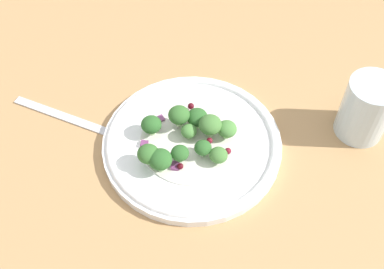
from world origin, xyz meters
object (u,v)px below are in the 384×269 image
broccoli_floret_1 (227,129)px  broccoli_floret_2 (218,155)px  broccoli_floret_0 (207,123)px  fork (81,122)px  water_glass (366,109)px  plate (192,143)px

broccoli_floret_1 → broccoli_floret_2: bearing=109.4°
broccoli_floret_0 → fork: size_ratio=0.16×
broccoli_floret_1 → fork: bearing=27.0°
fork → broccoli_floret_1: bearing=-153.0°
fork → water_glass: water_glass is taller
broccoli_floret_2 → plate: bearing=-7.9°
broccoli_floret_0 → broccoli_floret_1: bearing=-151.7°
plate → fork: (14.58, 5.78, -0.61)cm
fork → water_glass: bearing=-145.3°
plate → water_glass: water_glass is taller
broccoli_floret_1 → fork: size_ratio=0.14×
broccoli_floret_0 → water_glass: size_ratio=0.35×
plate → broccoli_floret_1: broccoli_floret_1 is taller
fork → water_glass: (-30.85, -21.38, 4.08)cm
water_glass → plate: bearing=43.8°
water_glass → broccoli_floret_2: bearing=54.1°
broccoli_floret_0 → fork: (15.48, 7.82, -3.33)cm
plate → broccoli_floret_1: size_ratio=8.99×
plate → broccoli_floret_0: bearing=-113.8°
broccoli_floret_2 → fork: 19.92cm
broccoli_floret_0 → broccoli_floret_1: size_ratio=1.16×
plate → broccoli_floret_2: broccoli_floret_2 is taller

